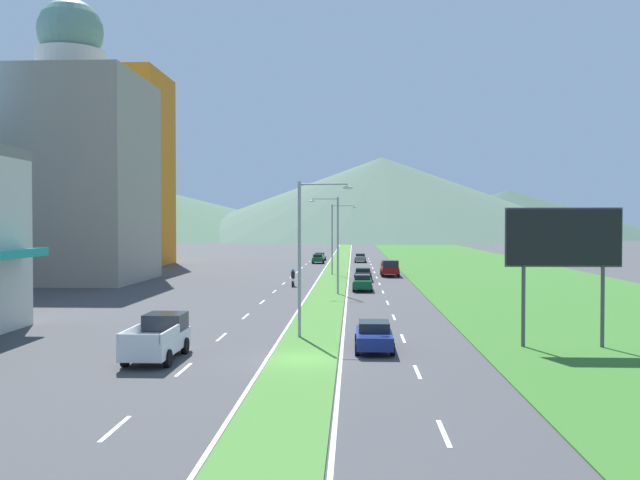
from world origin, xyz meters
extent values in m
plane|color=#424244|center=(0.00, 0.00, 0.00)|extent=(600.00, 600.00, 0.00)
cube|color=#477F33|center=(0.00, 60.00, 0.03)|extent=(3.20, 240.00, 0.06)
cube|color=#387028|center=(20.60, 60.00, 0.03)|extent=(24.00, 240.00, 0.06)
cube|color=silver|center=(-5.10, -11.19, 0.01)|extent=(0.16, 2.80, 0.01)
cube|color=silver|center=(-5.10, -2.39, 0.01)|extent=(0.16, 2.80, 0.01)
cube|color=silver|center=(-5.10, 6.42, 0.01)|extent=(0.16, 2.80, 0.01)
cube|color=silver|center=(-5.10, 15.22, 0.01)|extent=(0.16, 2.80, 0.01)
cube|color=silver|center=(-5.10, 24.03, 0.01)|extent=(0.16, 2.80, 0.01)
cube|color=silver|center=(-5.10, 32.83, 0.01)|extent=(0.16, 2.80, 0.01)
cube|color=silver|center=(-5.10, 41.64, 0.01)|extent=(0.16, 2.80, 0.01)
cube|color=silver|center=(-5.10, 50.45, 0.01)|extent=(0.16, 2.80, 0.01)
cube|color=silver|center=(-5.10, 59.25, 0.01)|extent=(0.16, 2.80, 0.01)
cube|color=silver|center=(-5.10, 68.06, 0.01)|extent=(0.16, 2.80, 0.01)
cube|color=silver|center=(-5.10, 76.86, 0.01)|extent=(0.16, 2.80, 0.01)
cube|color=silver|center=(-5.10, 85.67, 0.01)|extent=(0.16, 2.80, 0.01)
cube|color=silver|center=(-5.10, 94.47, 0.01)|extent=(0.16, 2.80, 0.01)
cube|color=silver|center=(5.10, -11.19, 0.01)|extent=(0.16, 2.80, 0.01)
cube|color=silver|center=(5.10, -2.39, 0.01)|extent=(0.16, 2.80, 0.01)
cube|color=silver|center=(5.10, 6.42, 0.01)|extent=(0.16, 2.80, 0.01)
cube|color=silver|center=(5.10, 15.22, 0.01)|extent=(0.16, 2.80, 0.01)
cube|color=silver|center=(5.10, 24.03, 0.01)|extent=(0.16, 2.80, 0.01)
cube|color=silver|center=(5.10, 32.83, 0.01)|extent=(0.16, 2.80, 0.01)
cube|color=silver|center=(5.10, 41.64, 0.01)|extent=(0.16, 2.80, 0.01)
cube|color=silver|center=(5.10, 50.45, 0.01)|extent=(0.16, 2.80, 0.01)
cube|color=silver|center=(5.10, 59.25, 0.01)|extent=(0.16, 2.80, 0.01)
cube|color=silver|center=(5.10, 68.06, 0.01)|extent=(0.16, 2.80, 0.01)
cube|color=silver|center=(5.10, 76.86, 0.01)|extent=(0.16, 2.80, 0.01)
cube|color=silver|center=(5.10, 85.67, 0.01)|extent=(0.16, 2.80, 0.01)
cube|color=silver|center=(5.10, 94.47, 0.01)|extent=(0.16, 2.80, 0.01)
cube|color=silver|center=(-1.75, 60.00, 0.01)|extent=(0.16, 240.00, 0.01)
cube|color=silver|center=(1.75, 60.00, 0.01)|extent=(0.16, 240.00, 0.01)
cube|color=#9E9384|center=(-28.77, 43.34, 11.28)|extent=(15.65, 15.65, 22.55)
cylinder|color=beige|center=(-28.77, 43.34, 23.97)|extent=(7.44, 7.44, 2.84)
sphere|color=slate|center=(-28.77, 43.34, 27.52)|extent=(7.09, 7.09, 7.09)
cube|color=orange|center=(-33.67, 72.29, 14.58)|extent=(14.52, 14.52, 29.16)
cone|color=#47664C|center=(-109.41, 279.86, 13.64)|extent=(221.56, 221.56, 27.28)
cone|color=#516B56|center=(14.60, 269.81, 17.44)|extent=(189.31, 189.31, 34.88)
cone|color=#3D5647|center=(73.77, 295.49, 10.90)|extent=(146.26, 146.26, 21.80)
cylinder|color=#99999E|center=(-0.68, 6.40, 4.38)|extent=(0.18, 0.18, 8.75)
cylinder|color=#99999E|center=(0.67, 6.32, 8.60)|extent=(2.71, 0.27, 0.10)
ellipsoid|color=silver|center=(2.02, 6.23, 8.40)|extent=(0.56, 0.28, 0.20)
cylinder|color=#99999E|center=(0.93, 30.48, 4.39)|extent=(0.18, 0.18, 8.79)
cylinder|color=#99999E|center=(-0.24, 30.45, 8.64)|extent=(2.35, 0.17, 0.10)
ellipsoid|color=silver|center=(-1.42, 30.41, 8.44)|extent=(0.56, 0.28, 0.20)
cylinder|color=#99999E|center=(-0.32, 54.56, 4.39)|extent=(0.18, 0.18, 8.78)
cylinder|color=#99999E|center=(1.08, 54.61, 8.63)|extent=(2.79, 0.19, 0.10)
ellipsoid|color=silver|center=(2.47, 54.65, 8.43)|extent=(0.56, 0.28, 0.20)
cylinder|color=#4C4C51|center=(11.10, 3.85, 2.14)|extent=(0.20, 0.20, 4.28)
cylinder|color=#4C4C51|center=(15.11, 3.85, 2.14)|extent=(0.20, 0.20, 4.28)
cube|color=black|center=(13.10, 3.75, 5.70)|extent=(5.73, 0.16, 2.85)
cube|color=#4C4C51|center=(13.10, 3.87, 5.70)|extent=(5.93, 0.08, 3.05)
cube|color=slate|center=(3.47, 83.12, 0.66)|extent=(1.75, 4.55, 0.68)
cube|color=black|center=(3.47, 83.30, 1.22)|extent=(1.50, 2.00, 0.44)
cylinder|color=black|center=(4.30, 81.71, 0.32)|extent=(0.22, 0.64, 0.64)
cylinder|color=black|center=(2.63, 81.71, 0.32)|extent=(0.22, 0.64, 0.64)
cylinder|color=black|center=(4.30, 84.53, 0.32)|extent=(0.22, 0.64, 0.64)
cylinder|color=black|center=(2.63, 84.53, 0.32)|extent=(0.22, 0.64, 0.64)
cube|color=#0C5128|center=(-3.35, 79.66, 0.66)|extent=(1.72, 4.21, 0.67)
cube|color=black|center=(-3.35, 79.49, 1.24)|extent=(1.48, 1.85, 0.50)
cylinder|color=black|center=(-4.18, 80.97, 0.32)|extent=(0.22, 0.64, 0.64)
cylinder|color=black|center=(-2.52, 80.97, 0.32)|extent=(0.22, 0.64, 0.64)
cylinder|color=black|center=(-4.18, 78.36, 0.32)|extent=(0.22, 0.64, 0.64)
cylinder|color=black|center=(-2.52, 78.36, 0.32)|extent=(0.22, 0.64, 0.64)
cube|color=#B2B2B7|center=(-3.50, 89.17, 0.62)|extent=(1.86, 4.40, 0.61)
cube|color=black|center=(-3.50, 89.00, 1.13)|extent=(1.60, 1.94, 0.41)
cylinder|color=black|center=(-4.39, 90.54, 0.32)|extent=(0.22, 0.64, 0.64)
cylinder|color=black|center=(-2.61, 90.54, 0.32)|extent=(0.22, 0.64, 0.64)
cylinder|color=black|center=(-4.39, 87.81, 0.32)|extent=(0.22, 0.64, 0.64)
cylinder|color=black|center=(-2.61, 87.81, 0.32)|extent=(0.22, 0.64, 0.64)
cube|color=#0C5128|center=(3.18, 34.00, 0.70)|extent=(1.72, 4.39, 0.75)
cube|color=black|center=(3.18, 34.18, 1.30)|extent=(1.48, 1.93, 0.46)
cylinder|color=black|center=(4.01, 32.64, 0.32)|extent=(0.22, 0.64, 0.64)
cylinder|color=black|center=(2.36, 32.64, 0.32)|extent=(0.22, 0.64, 0.64)
cylinder|color=black|center=(4.01, 35.36, 0.32)|extent=(0.22, 0.64, 0.64)
cylinder|color=black|center=(2.36, 35.36, 0.32)|extent=(0.22, 0.64, 0.64)
cube|color=black|center=(3.39, 45.50, 0.66)|extent=(1.84, 4.03, 0.68)
cube|color=black|center=(3.39, 45.67, 1.22)|extent=(1.58, 1.77, 0.44)
cylinder|color=black|center=(4.28, 44.26, 0.32)|extent=(0.22, 0.64, 0.64)
cylinder|color=black|center=(2.51, 44.26, 0.32)|extent=(0.22, 0.64, 0.64)
cylinder|color=black|center=(4.28, 46.75, 0.32)|extent=(0.22, 0.64, 0.64)
cylinder|color=black|center=(2.51, 46.75, 0.32)|extent=(0.22, 0.64, 0.64)
cube|color=navy|center=(3.37, 2.63, 0.65)|extent=(1.78, 4.43, 0.66)
cube|color=black|center=(3.37, 2.81, 1.22)|extent=(1.53, 1.95, 0.48)
cylinder|color=black|center=(4.23, 1.26, 0.32)|extent=(0.22, 0.64, 0.64)
cylinder|color=black|center=(2.52, 1.26, 0.32)|extent=(0.22, 0.64, 0.64)
cylinder|color=black|center=(4.23, 4.00, 0.32)|extent=(0.22, 0.64, 0.64)
cylinder|color=black|center=(2.52, 4.00, 0.32)|extent=(0.22, 0.64, 0.64)
cube|color=maroon|center=(6.76, 52.77, 0.80)|extent=(2.00, 5.40, 0.80)
cube|color=black|center=(6.76, 51.17, 1.60)|extent=(1.84, 2.00, 0.80)
cube|color=maroon|center=(7.70, 53.87, 1.42)|extent=(0.10, 3.20, 0.44)
cube|color=maroon|center=(5.82, 53.87, 1.42)|extent=(0.10, 3.20, 0.44)
cube|color=maroon|center=(6.76, 55.42, 1.42)|extent=(1.84, 0.10, 0.44)
cylinder|color=black|center=(7.72, 51.15, 0.40)|extent=(0.26, 0.80, 0.80)
cylinder|color=black|center=(5.80, 51.15, 0.40)|extent=(0.26, 0.80, 0.80)
cylinder|color=black|center=(7.72, 54.39, 0.40)|extent=(0.26, 0.80, 0.80)
cylinder|color=black|center=(5.80, 54.39, 0.40)|extent=(0.26, 0.80, 0.80)
cube|color=silver|center=(-6.90, -0.30, 0.80)|extent=(2.00, 5.40, 0.80)
cube|color=black|center=(-6.90, 1.30, 1.60)|extent=(1.84, 2.00, 0.80)
cube|color=silver|center=(-7.84, -1.40, 1.42)|extent=(0.10, 3.20, 0.44)
cube|color=silver|center=(-5.96, -1.40, 1.42)|extent=(0.10, 3.20, 0.44)
cube|color=silver|center=(-6.90, -2.95, 1.42)|extent=(1.84, 0.10, 0.44)
cylinder|color=black|center=(-7.86, 1.32, 0.40)|extent=(0.26, 0.80, 0.80)
cylinder|color=black|center=(-5.94, 1.32, 0.40)|extent=(0.26, 0.80, 0.80)
cylinder|color=black|center=(-7.86, -1.92, 0.40)|extent=(0.26, 0.80, 0.80)
cylinder|color=black|center=(-5.94, -1.92, 0.40)|extent=(0.26, 0.80, 0.80)
cylinder|color=black|center=(-3.80, 38.87, 0.30)|extent=(0.10, 0.60, 0.60)
cylinder|color=black|center=(-3.80, 37.47, 0.30)|extent=(0.12, 0.60, 0.60)
cube|color=slate|center=(-3.80, 38.17, 0.47)|extent=(0.20, 1.12, 0.25)
ellipsoid|color=slate|center=(-3.80, 38.37, 0.83)|extent=(0.24, 0.44, 0.24)
cube|color=black|center=(-3.80, 38.07, 1.20)|extent=(0.36, 0.28, 0.70)
sphere|color=blue|center=(-3.80, 38.12, 1.67)|extent=(0.26, 0.26, 0.26)
camera|label=1|loc=(2.33, -32.56, 6.42)|focal=39.28mm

